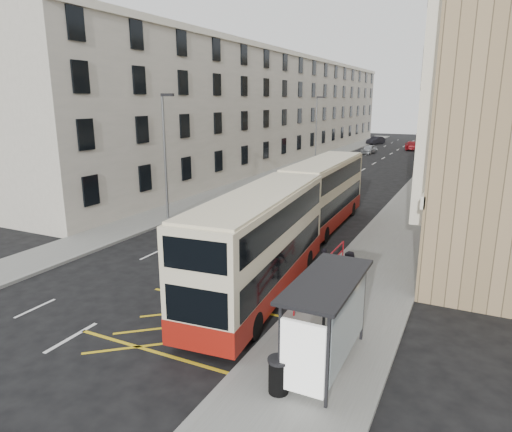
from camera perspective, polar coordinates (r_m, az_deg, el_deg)
The scene contains 21 objects.
ground at distance 18.26m, azimuth -17.36°, elevation -11.52°, with size 200.00×200.00×0.00m, color black.
pavement_right at distance 42.58m, azimuth 20.65°, elevation 3.01°, with size 4.00×120.00×0.15m, color slate.
pavement_left at distance 46.54m, azimuth 1.31°, elevation 4.83°, with size 3.00×120.00×0.15m, color slate.
kerb_right at distance 42.79m, azimuth 17.99°, elevation 3.29°, with size 0.25×120.00×0.15m, color gray.
kerb_left at distance 45.95m, azimuth 3.02°, elevation 4.69°, with size 0.25×120.00×0.15m, color gray.
road_markings at distance 58.42m, azimuth 14.33°, elevation 6.27°, with size 10.00×110.00×0.01m, color silver, non-canonical shape.
terrace_left at distance 62.48m, azimuth 2.38°, elevation 13.19°, with size 9.18×79.00×13.25m.
bus_shelter at distance 13.07m, azimuth 8.94°, elevation -11.34°, with size 1.65×4.25×2.70m.
guard_railing at distance 19.54m, azimuth 8.29°, elevation -6.51°, with size 0.06×6.56×1.01m.
street_lamp_near at distance 29.94m, azimuth -11.26°, elevation 8.08°, with size 0.93×0.18×8.00m.
street_lamp_far at distance 56.74m, azimuth 7.59°, elevation 11.06°, with size 0.93×0.18×8.00m.
double_decker_front at distance 18.21m, azimuth 0.47°, elevation -3.53°, with size 3.37×10.87×4.27m.
double_decker_rear at distance 28.66m, azimuth 8.49°, elevation 2.86°, with size 2.72×10.58×4.19m.
litter_bin at distance 12.84m, azimuth 2.84°, elevation -19.21°, with size 0.61×0.61×1.01m.
pedestrian_near at distance 15.68m, azimuth 11.35°, elevation -11.71°, with size 0.58×0.38×1.60m, color black.
pedestrian_mid at distance 18.34m, azimuth 11.63°, elevation -7.26°, with size 0.93×0.72×1.90m, color black.
pedestrian_far at distance 19.35m, azimuth 8.46°, elevation -6.35°, with size 0.97×0.40×1.65m, color black.
white_van at distance 58.57m, azimuth 10.40°, elevation 7.16°, with size 2.23×4.84×1.35m, color white.
car_silver at distance 69.95m, azimuth 13.90°, elevation 8.11°, with size 1.57×3.91×1.33m, color #9EA2A6.
car_dark at distance 85.66m, azimuth 14.74°, elevation 9.14°, with size 1.44×4.14×1.36m, color black.
car_red at distance 77.33m, azimuth 18.87°, elevation 8.34°, with size 1.96×4.81×1.40m, color maroon.
Camera 1 is at (11.65, -11.72, 7.76)m, focal length 32.00 mm.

